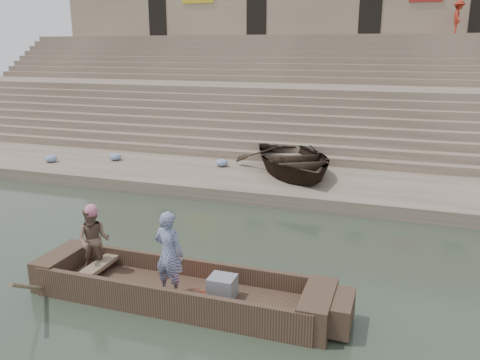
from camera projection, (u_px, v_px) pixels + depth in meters
The scene contains 14 objects.
ground at pixel (5, 277), 9.84m from camera, with size 120.00×120.00×0.00m, color #2C3729.
lower_landing at pixel (178, 174), 17.10m from camera, with size 32.00×4.00×0.40m, color gray.
mid_landing at pixel (244, 113), 23.63m from camera, with size 32.00×3.00×2.80m, color gray.
upper_landing at pixel (280, 80), 29.70m from camera, with size 32.00×3.00×5.20m, color gray.
ghat_steps at pixel (254, 102), 25.07m from camera, with size 32.00×11.00×5.20m.
building_wall at pixel (296, 31), 32.56m from camera, with size 32.00×5.07×11.20m.
main_rowboat at pixel (179, 295), 8.91m from camera, with size 5.00×1.30×0.22m, color brown.
rowboat_trim at pixel (189, 287), 8.79m from camera, with size 6.04×2.63×2.01m.
standing_man at pixel (169, 254), 8.53m from camera, with size 0.57×0.38×1.57m, color navy.
rowing_man at pixel (94, 240), 9.41m from camera, with size 0.65×0.51×1.34m, color #2B8166.
television at pixel (222, 287), 8.56m from camera, with size 0.46×0.42×0.40m.
beached_rowboat at pixel (293, 159), 16.24m from camera, with size 3.35×4.69×0.97m, color #2D2116.
pedestrian at pixel (458, 17), 26.02m from camera, with size 1.13×0.65×1.74m, color maroon.
cloth_bundles at pixel (128, 159), 17.83m from camera, with size 6.67×1.86×0.26m.
Camera 1 is at (7.40, -6.96, 4.51)m, focal length 36.31 mm.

